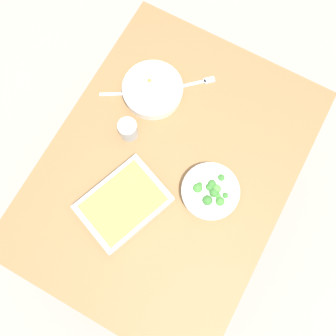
% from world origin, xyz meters
% --- Properties ---
extents(ground_plane, '(6.00, 6.00, 0.00)m').
position_xyz_m(ground_plane, '(0.00, 0.00, 0.00)').
color(ground_plane, '#9E9389').
extents(dining_table, '(1.20, 0.90, 0.74)m').
position_xyz_m(dining_table, '(0.00, 0.00, 0.65)').
color(dining_table, olive).
rests_on(dining_table, ground_plane).
extents(stew_bowl, '(0.24, 0.24, 0.06)m').
position_xyz_m(stew_bowl, '(-0.24, -0.20, 0.77)').
color(stew_bowl, white).
rests_on(stew_bowl, dining_table).
extents(broccoli_bowl, '(0.21, 0.21, 0.07)m').
position_xyz_m(broccoli_bowl, '(0.01, 0.18, 0.77)').
color(broccoli_bowl, white).
rests_on(broccoli_bowl, dining_table).
extents(baking_dish, '(0.36, 0.31, 0.06)m').
position_xyz_m(baking_dish, '(0.20, -0.07, 0.77)').
color(baking_dish, silver).
rests_on(baking_dish, dining_table).
extents(drink_cup, '(0.07, 0.07, 0.08)m').
position_xyz_m(drink_cup, '(-0.05, -0.20, 0.78)').
color(drink_cup, '#B2BCC6').
rests_on(drink_cup, dining_table).
extents(spoon_by_stew, '(0.10, 0.16, 0.01)m').
position_xyz_m(spoon_by_stew, '(-0.19, -0.29, 0.74)').
color(spoon_by_stew, silver).
rests_on(spoon_by_stew, dining_table).
extents(fork_on_table, '(0.13, 0.14, 0.01)m').
position_xyz_m(fork_on_table, '(-0.37, -0.07, 0.74)').
color(fork_on_table, silver).
rests_on(fork_on_table, dining_table).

